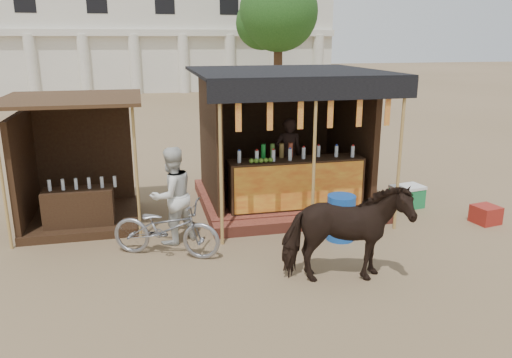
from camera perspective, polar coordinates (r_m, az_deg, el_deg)
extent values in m
plane|color=#846B4C|center=(7.32, 2.88, -11.68)|extent=(120.00, 120.00, 0.00)
cube|color=brown|center=(10.65, 2.95, -2.08)|extent=(3.40, 2.80, 0.22)
cube|color=brown|center=(9.26, 5.57, -5.01)|extent=(3.40, 0.35, 0.20)
cube|color=#332312|center=(9.61, 4.54, -0.46)|extent=(2.60, 0.55, 0.95)
cube|color=#CB4517|center=(9.35, 5.06, -0.93)|extent=(2.50, 0.02, 0.88)
cube|color=#332312|center=(11.50, 1.33, 6.25)|extent=(3.00, 0.12, 2.50)
cube|color=#332312|center=(10.01, -5.26, 4.75)|extent=(0.12, 2.50, 2.50)
cube|color=#332312|center=(10.82, 10.75, 5.37)|extent=(0.12, 2.50, 2.50)
cube|color=black|center=(9.96, 3.48, 12.17)|extent=(3.60, 3.60, 0.06)
cube|color=black|center=(8.29, 6.98, 10.10)|extent=(3.60, 0.06, 0.36)
cylinder|color=tan|center=(8.13, -4.04, 1.51)|extent=(0.06, 0.06, 2.75)
cylinder|color=tan|center=(8.52, 6.65, 2.10)|extent=(0.06, 0.06, 2.75)
cylinder|color=tan|center=(9.17, 16.12, 2.57)|extent=(0.06, 0.06, 2.75)
cube|color=red|center=(8.02, -2.02, 7.35)|extent=(0.10, 0.02, 0.55)
cube|color=red|center=(8.14, 1.60, 7.48)|extent=(0.10, 0.02, 0.55)
cube|color=red|center=(8.28, 5.12, 7.57)|extent=(0.10, 0.02, 0.55)
cube|color=red|center=(8.46, 8.50, 7.63)|extent=(0.10, 0.02, 0.55)
cube|color=red|center=(8.66, 11.74, 7.66)|extent=(0.10, 0.02, 0.55)
cube|color=red|center=(8.89, 14.82, 7.67)|extent=(0.10, 0.02, 0.55)
imported|color=black|center=(10.55, 3.73, 2.76)|extent=(0.65, 0.52, 1.56)
cube|color=#332312|center=(10.07, -19.08, -4.25)|extent=(2.00, 2.00, 0.15)
cube|color=#332312|center=(10.71, -19.07, 2.38)|extent=(1.90, 0.10, 2.10)
cube|color=#332312|center=(9.96, -25.01, 0.77)|extent=(0.10, 1.90, 2.10)
cube|color=#472D19|center=(9.47, -20.38, 8.60)|extent=(2.40, 2.40, 0.06)
cylinder|color=tan|center=(8.96, -27.02, -0.19)|extent=(0.05, 0.05, 2.35)
cylinder|color=tan|center=(8.68, -13.49, 0.65)|extent=(0.05, 0.05, 2.35)
cube|color=#332312|center=(9.50, -19.54, -3.41)|extent=(1.20, 0.50, 0.80)
imported|color=black|center=(7.14, 10.17, -6.19)|extent=(1.83, 1.02, 1.47)
imported|color=gray|center=(8.09, -10.26, -5.56)|extent=(1.87, 1.29, 0.93)
imported|color=silver|center=(8.49, -9.58, -1.88)|extent=(1.01, 0.94, 1.66)
cylinder|color=#164BA7|center=(8.74, 9.66, -4.37)|extent=(0.62, 0.62, 0.79)
cube|color=maroon|center=(10.39, 24.77, -3.70)|extent=(0.50, 0.50, 0.33)
cube|color=#1C7F43|center=(10.76, 16.85, -2.08)|extent=(0.68, 0.52, 0.40)
cube|color=white|center=(10.69, 16.95, -0.91)|extent=(0.71, 0.55, 0.06)
cube|color=silver|center=(36.25, -13.87, 16.35)|extent=(26.00, 7.00, 8.00)
cube|color=silver|center=(32.64, -13.87, 15.93)|extent=(26.00, 0.50, 0.40)
cylinder|color=silver|center=(33.26, -24.25, 11.73)|extent=(0.70, 0.70, 3.60)
cylinder|color=silver|center=(32.83, -19.00, 12.21)|extent=(0.70, 0.70, 3.60)
cylinder|color=silver|center=(32.68, -13.65, 12.60)|extent=(0.70, 0.70, 3.60)
cylinder|color=silver|center=(32.80, -8.28, 12.89)|extent=(0.70, 0.70, 3.60)
cylinder|color=silver|center=(33.19, -2.98, 13.06)|extent=(0.70, 0.70, 3.60)
cylinder|color=silver|center=(33.84, 2.16, 13.12)|extent=(0.70, 0.70, 3.60)
cylinder|color=silver|center=(34.75, 7.07, 13.08)|extent=(0.70, 0.70, 3.60)
cylinder|color=#382314|center=(29.33, 2.52, 13.09)|extent=(0.50, 0.50, 4.00)
sphere|color=#2A5A1E|center=(29.33, 2.59, 18.57)|extent=(4.40, 4.40, 4.40)
sphere|color=#2A5A1E|center=(29.69, 0.70, 17.39)|extent=(2.99, 2.99, 2.99)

